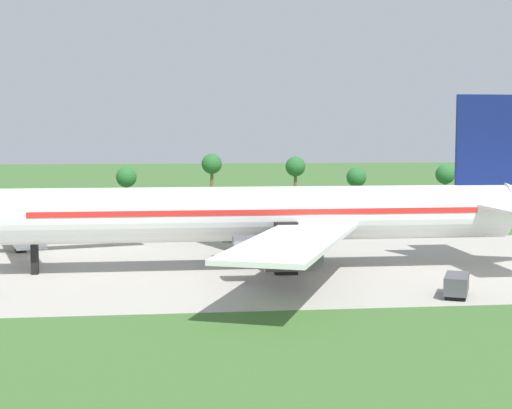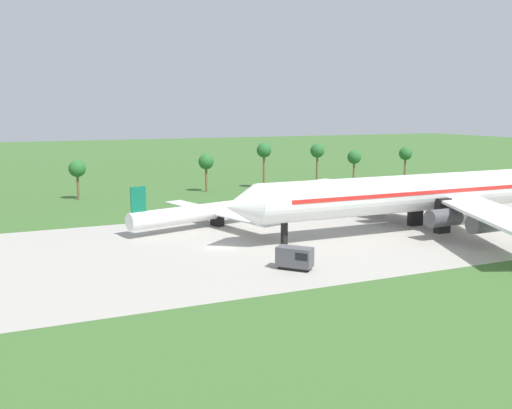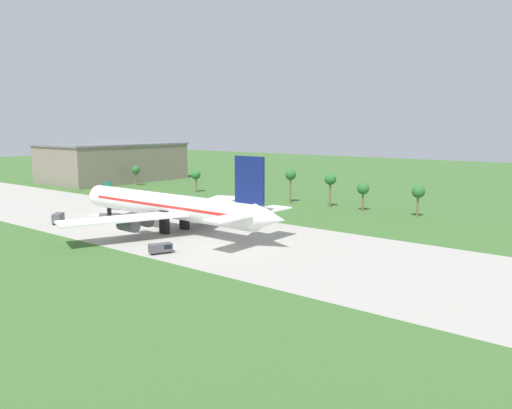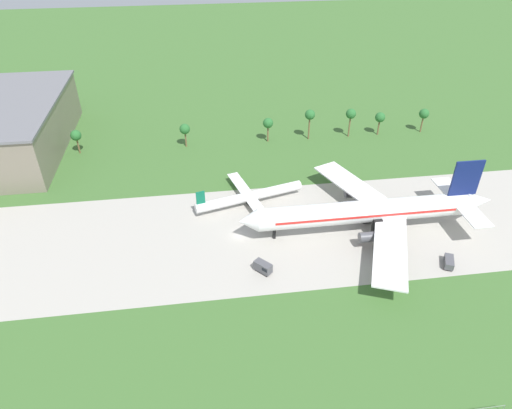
{
  "view_description": "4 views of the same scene",
  "coord_description": "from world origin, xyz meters",
  "views": [
    {
      "loc": [
        22.49,
        -85.5,
        14.73
      ],
      "look_at": [
        32.46,
        -2.16,
        7.11
      ],
      "focal_mm": 55.0,
      "sensor_mm": 36.0,
      "label": 1
    },
    {
      "loc": [
        -27.07,
        -73.78,
        19.16
      ],
      "look_at": [
        4.64,
        -2.16,
        6.11
      ],
      "focal_mm": 40.0,
      "sensor_mm": 36.0,
      "label": 2
    },
    {
      "loc": [
        123.85,
        -82.36,
        25.07
      ],
      "look_at": [
        60.28,
        -2.16,
        9.04
      ],
      "focal_mm": 35.0,
      "sensor_mm": 36.0,
      "label": 3
    },
    {
      "loc": [
        -8.2,
        -93.34,
        74.32
      ],
      "look_at": [
        5.34,
        5.0,
        6.0
      ],
      "focal_mm": 32.0,
      "sensor_mm": 36.0,
      "label": 4
    }
  ],
  "objects": [
    {
      "name": "palm_tree_row",
      "position": [
        23.35,
        52.93,
        7.38
      ],
      "size": [
        126.92,
        3.6,
        11.2
      ],
      "color": "brown",
      "rests_on": "ground_plane"
    },
    {
      "name": "fuel_truck",
      "position": [
        48.86,
        -18.19,
        1.1
      ],
      "size": [
        3.71,
        4.97,
        2.01
      ],
      "color": "black",
      "rests_on": "ground_plane"
    },
    {
      "name": "taxiway_strip",
      "position": [
        0.0,
        0.0,
        0.01
      ],
      "size": [
        320.0,
        44.0,
        0.02
      ],
      "color": "#A8A399",
      "rests_on": "ground_plane"
    },
    {
      "name": "regional_aircraft",
      "position": [
        4.67,
        14.13,
        2.58
      ],
      "size": [
        31.55,
        28.61,
        7.84
      ],
      "color": "white",
      "rests_on": "ground_plane"
    },
    {
      "name": "jet_airliner",
      "position": [
        34.15,
        -2.16,
        6.04
      ],
      "size": [
        67.65,
        56.49,
        19.01
      ],
      "color": "white",
      "rests_on": "ground_plane"
    },
    {
      "name": "baggage_tug",
      "position": [
        4.41,
        -14.55,
        1.48
      ],
      "size": [
        4.4,
        4.55,
        2.76
      ],
      "color": "black",
      "rests_on": "ground_plane"
    },
    {
      "name": "terminal_building",
      "position": [
        -72.62,
        58.62,
        8.7
      ],
      "size": [
        36.72,
        61.2,
        17.36
      ],
      "color": "slate",
      "rests_on": "ground_plane"
    },
    {
      "name": "ground_plane",
      "position": [
        0.0,
        0.0,
        0.0
      ],
      "size": [
        600.0,
        600.0,
        0.0
      ],
      "primitive_type": "plane",
      "color": "#3D662D"
    }
  ]
}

